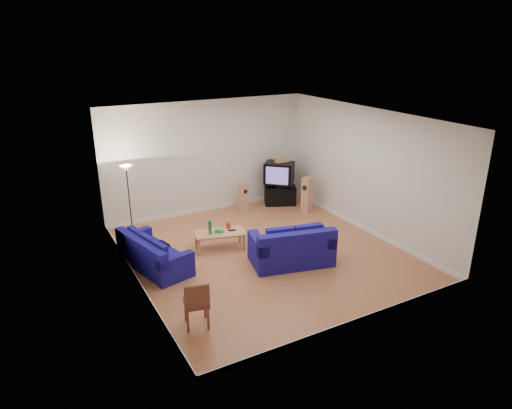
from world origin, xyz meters
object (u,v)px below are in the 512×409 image
sofa_three_seat (152,256)px  tv_stand (280,195)px  television (279,173)px  coffee_table (220,234)px  sofa_loveseat (292,250)px

sofa_three_seat → tv_stand: size_ratio=2.25×
television → coffee_table: bearing=-102.2°
sofa_three_seat → television: size_ratio=2.03×
sofa_three_seat → sofa_loveseat: size_ratio=1.06×
sofa_three_seat → coffee_table: 1.71m
sofa_three_seat → television: bearing=101.0°
television → sofa_loveseat: bearing=-73.7°
coffee_table → television: bearing=34.5°
sofa_loveseat → television: 3.91m
coffee_table → tv_stand: tv_stand is taller
sofa_loveseat → sofa_three_seat: bearing=167.9°
sofa_loveseat → tv_stand: (1.80, 3.44, -0.06)m
coffee_table → sofa_loveseat: bearing=-53.4°
tv_stand → sofa_three_seat: bearing=-130.7°
sofa_three_seat → sofa_loveseat: (2.80, -1.32, 0.06)m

